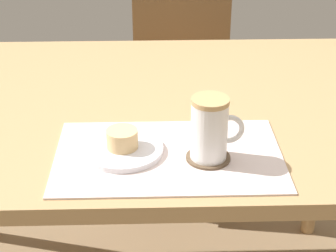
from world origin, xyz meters
TOP-DOWN VIEW (x-y plane):
  - dining_table at (0.00, 0.00)m, footprint 1.29×0.88m
  - wooden_chair at (0.12, 0.76)m, footprint 0.48×0.48m
  - placemat at (0.05, -0.26)m, footprint 0.47×0.29m
  - pastry_plate at (-0.05, -0.25)m, footprint 0.17×0.17m
  - pastry at (-0.05, -0.25)m, footprint 0.07×0.07m
  - coffee_coaster at (0.13, -0.28)m, footprint 0.09×0.09m
  - coffee_mug at (0.13, -0.28)m, footprint 0.11×0.08m

SIDE VIEW (x-z plane):
  - wooden_chair at x=0.12m, z-range 0.05..0.97m
  - dining_table at x=0.00m, z-range 0.29..1.03m
  - placemat at x=0.05m, z-range 0.73..0.74m
  - coffee_coaster at x=0.13m, z-range 0.74..0.74m
  - pastry_plate at x=-0.05m, z-range 0.74..0.75m
  - pastry at x=-0.05m, z-range 0.75..0.79m
  - coffee_mug at x=0.13m, z-range 0.74..0.87m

